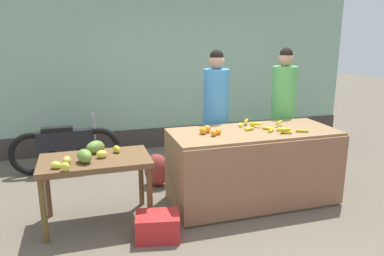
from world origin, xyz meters
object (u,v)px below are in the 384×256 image
vendor_woman_blue_shirt (216,118)px  produce_crate (157,226)px  parked_motorcycle (66,146)px  produce_sack (157,170)px  vendor_woman_green_shirt (283,113)px

vendor_woman_blue_shirt → produce_crate: bearing=-131.6°
parked_motorcycle → produce_crate: 2.45m
produce_sack → vendor_woman_blue_shirt: bearing=-9.6°
vendor_woman_blue_shirt → produce_sack: vendor_woman_blue_shirt is taller
vendor_woman_green_shirt → parked_motorcycle: bearing=160.6°
vendor_woman_blue_shirt → produce_crate: size_ratio=4.17×
vendor_woman_blue_shirt → produce_sack: size_ratio=4.08×
vendor_woman_green_shirt → produce_sack: size_ratio=4.11×
vendor_woman_blue_shirt → parked_motorcycle: vendor_woman_blue_shirt is taller
parked_motorcycle → vendor_woman_green_shirt: bearing=-19.4°
vendor_woman_green_shirt → parked_motorcycle: vendor_woman_green_shirt is taller
parked_motorcycle → produce_sack: parked_motorcycle is taller
produce_crate → produce_sack: bearing=78.5°
vendor_woman_blue_shirt → parked_motorcycle: 2.31m
vendor_woman_blue_shirt → vendor_woman_green_shirt: vendor_woman_green_shirt is taller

